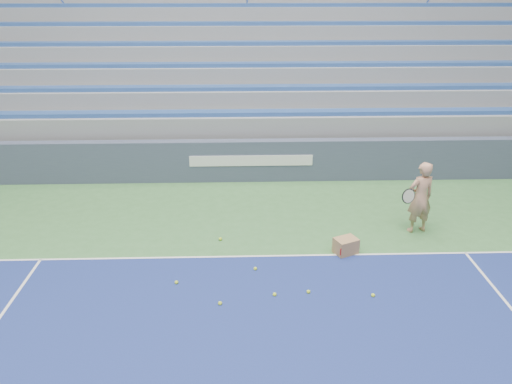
# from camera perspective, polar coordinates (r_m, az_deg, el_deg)

# --- Properties ---
(sponsor_barrier) EXTENTS (30.00, 0.32, 1.10)m
(sponsor_barrier) POSITION_cam_1_polar(r_m,az_deg,el_deg) (13.13, -0.56, 3.62)
(sponsor_barrier) COLOR #3D465D
(sponsor_barrier) RESTS_ON ground
(bleachers) EXTENTS (31.00, 9.15, 7.30)m
(bleachers) POSITION_cam_1_polar(r_m,az_deg,el_deg) (18.27, -1.00, 15.06)
(bleachers) COLOR gray
(bleachers) RESTS_ON ground
(tennis_player) EXTENTS (0.93, 0.87, 1.56)m
(tennis_player) POSITION_cam_1_polar(r_m,az_deg,el_deg) (10.87, 18.26, -0.60)
(tennis_player) COLOR tan
(tennis_player) RESTS_ON ground
(ball_box) EXTENTS (0.52, 0.47, 0.32)m
(ball_box) POSITION_cam_1_polar(r_m,az_deg,el_deg) (9.92, 10.22, -6.10)
(ball_box) COLOR #9F774C
(ball_box) RESTS_ON ground
(tennis_ball_0) EXTENTS (0.07, 0.07, 0.07)m
(tennis_ball_0) POSITION_cam_1_polar(r_m,az_deg,el_deg) (9.02, -9.08, -10.17)
(tennis_ball_0) COLOR #CAE92F
(tennis_ball_0) RESTS_ON ground
(tennis_ball_1) EXTENTS (0.07, 0.07, 0.07)m
(tennis_ball_1) POSITION_cam_1_polar(r_m,az_deg,el_deg) (8.72, 6.02, -11.28)
(tennis_ball_1) COLOR #CAE92F
(tennis_ball_1) RESTS_ON ground
(tennis_ball_2) EXTENTS (0.07, 0.07, 0.07)m
(tennis_ball_2) POSITION_cam_1_polar(r_m,az_deg,el_deg) (8.82, 13.24, -11.42)
(tennis_ball_2) COLOR #CAE92F
(tennis_ball_2) RESTS_ON ground
(tennis_ball_3) EXTENTS (0.07, 0.07, 0.07)m
(tennis_ball_3) POSITION_cam_1_polar(r_m,az_deg,el_deg) (8.43, -4.13, -12.58)
(tennis_ball_3) COLOR #CAE92F
(tennis_ball_3) RESTS_ON ground
(tennis_ball_4) EXTENTS (0.07, 0.07, 0.07)m
(tennis_ball_4) POSITION_cam_1_polar(r_m,az_deg,el_deg) (8.62, 2.15, -11.63)
(tennis_ball_4) COLOR #CAE92F
(tennis_ball_4) RESTS_ON ground
(tennis_ball_5) EXTENTS (0.07, 0.07, 0.07)m
(tennis_ball_5) POSITION_cam_1_polar(r_m,az_deg,el_deg) (9.29, -0.07, -8.76)
(tennis_ball_5) COLOR #CAE92F
(tennis_ball_5) RESTS_ON ground
(tennis_ball_6) EXTENTS (0.07, 0.07, 0.07)m
(tennis_ball_6) POSITION_cam_1_polar(r_m,az_deg,el_deg) (10.30, -4.09, -5.37)
(tennis_ball_6) COLOR #CAE92F
(tennis_ball_6) RESTS_ON ground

